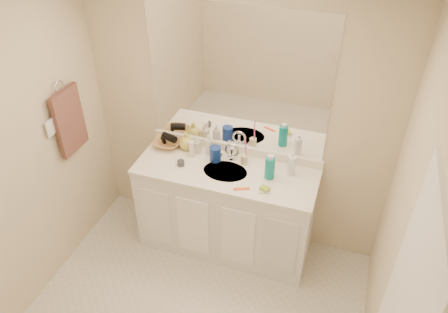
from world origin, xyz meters
The scene contains 27 objects.
ceiling centered at (0.00, 0.00, 2.40)m, with size 2.60×2.60×0.02m, color white.
wall_back centered at (0.00, 1.30, 1.20)m, with size 2.60×0.02×2.40m, color beige.
wall_right centered at (1.30, 0.00, 1.20)m, with size 0.02×2.60×2.40m, color beige.
vanity_cabinet centered at (0.00, 1.02, 0.42)m, with size 1.50×0.55×0.85m, color white.
countertop centered at (0.00, 1.02, 0.86)m, with size 1.52×0.57×0.03m, color white.
backsplash centered at (0.00, 1.29, 0.92)m, with size 1.52×0.03×0.08m, color white.
sink_basin centered at (0.00, 1.00, 0.87)m, with size 0.37×0.37×0.02m, color beige.
faucet centered at (0.00, 1.18, 0.94)m, with size 0.02×0.02×0.11m, color silver.
mirror centered at (0.00, 1.29, 1.56)m, with size 1.48×0.01×1.20m, color white.
blue_mug centered at (-0.13, 1.12, 0.95)m, with size 0.10×0.10×0.13m, color navy.
tan_cup centered at (0.12, 1.16, 0.92)m, with size 0.06×0.06×0.08m, color beige.
toothbrush centered at (0.13, 1.16, 1.03)m, with size 0.01×0.01×0.22m, color #FF4396.
mouthwash_bottle centered at (0.36, 1.04, 0.98)m, with size 0.08×0.08×0.19m, color #0B8084.
clear_pump_bottle centered at (0.52, 1.15, 0.96)m, with size 0.06×0.06×0.17m, color white.
soap_dish centered at (0.37, 0.87, 0.89)m, with size 0.09×0.07×0.01m, color silver.
green_soap centered at (0.37, 0.87, 0.90)m, with size 0.07×0.05×0.02m, color #9BBC2D.
orange_comb centered at (0.19, 0.83, 0.88)m, with size 0.13×0.03×0.01m, color #E45218.
dark_jar centered at (-0.38, 0.96, 0.90)m, with size 0.06×0.06×0.04m, color #303137.
extra_white_bottle centered at (-0.34, 1.11, 0.95)m, with size 0.05×0.05×0.15m, color white.
soap_bottle_white centered at (-0.21, 1.20, 0.97)m, with size 0.07×0.07×0.19m, color silver.
soap_bottle_cream centered at (-0.33, 1.18, 0.96)m, with size 0.07×0.07×0.16m, color beige.
soap_bottle_yellow centered at (-0.43, 1.21, 0.96)m, with size 0.13×0.13×0.17m, color #D3C452.
wicker_basket centered at (-0.60, 1.19, 0.91)m, with size 0.24×0.24×0.06m, color #B48148.
hair_dryer centered at (-0.58, 1.19, 0.97)m, with size 0.07×0.07×0.13m, color black.
towel_ring centered at (-1.27, 0.77, 1.55)m, with size 0.11×0.11×0.01m, color silver.
hand_towel centered at (-1.25, 0.77, 1.25)m, with size 0.04×0.32×0.55m, color #422823.
switch_plate centered at (-1.27, 0.57, 1.30)m, with size 0.01×0.09×0.13m, color white.
Camera 1 is at (0.90, -1.68, 3.09)m, focal length 35.00 mm.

